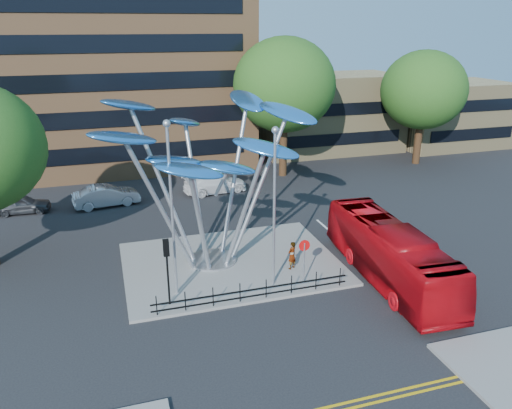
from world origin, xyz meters
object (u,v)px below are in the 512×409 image
object	(u,v)px
no_entry_sign_island	(304,254)
parked_car_mid	(106,196)
street_lamp_right	(274,194)
leaf_sculpture	(207,146)
tree_right	(284,85)
tree_far	(424,90)
street_lamp_left	(171,195)
traffic_light_island	(167,258)
pedestrian	(292,255)
parked_car_right	(215,184)
parked_car_left	(22,204)
red_bus	(389,253)

from	to	relation	value
no_entry_sign_island	parked_car_mid	world-z (taller)	no_entry_sign_island
street_lamp_right	leaf_sculpture	bearing A→B (deg)	124.91
tree_right	street_lamp_right	xyz separation A→B (m)	(-7.50, -19.00, -2.94)
tree_far	street_lamp_left	xyz separation A→B (m)	(-26.50, -18.50, -1.75)
leaf_sculpture	traffic_light_island	xyz separation A→B (m)	(-2.93, -4.18, -4.26)
pedestrian	parked_car_right	size ratio (longest dim) A/B	0.31
street_lamp_left	pedestrian	size ratio (longest dim) A/B	5.48
parked_car_right	no_entry_sign_island	bearing A→B (deg)	175.78
street_lamp_right	parked_car_left	bearing A→B (deg)	131.86
street_lamp_right	parked_car_left	distance (m)	21.33
parked_car_right	parked_car_mid	bearing A→B (deg)	87.23
traffic_light_island	parked_car_left	bearing A→B (deg)	117.71
pedestrian	parked_car_mid	world-z (taller)	pedestrian
pedestrian	leaf_sculpture	bearing A→B (deg)	-60.54
no_entry_sign_island	tree_right	bearing A→B (deg)	72.88
red_bus	pedestrian	bearing A→B (deg)	155.63
pedestrian	parked_car_right	world-z (taller)	pedestrian
street_lamp_right	parked_car_left	size ratio (longest dim) A/B	2.12
street_lamp_left	parked_car_right	xyz separation A→B (m)	(5.54, 15.51, -4.61)
street_lamp_right	parked_car_left	xyz separation A→B (m)	(-13.92, 15.54, -4.43)
tree_right	street_lamp_right	world-z (taller)	tree_right
pedestrian	parked_car_mid	distance (m)	16.98
parked_car_mid	tree_right	bearing A→B (deg)	-85.42
tree_far	parked_car_right	world-z (taller)	tree_far
traffic_light_island	parked_car_right	world-z (taller)	traffic_light_island
tree_far	parked_car_right	bearing A→B (deg)	-171.89
tree_right	street_lamp_right	bearing A→B (deg)	-111.54
leaf_sculpture	parked_car_mid	xyz separation A→B (m)	(-5.46, 11.62, -6.07)
street_lamp_right	traffic_light_island	size ratio (longest dim) A/B	2.42
traffic_light_island	parked_car_left	distance (m)	18.22
red_bus	parked_car_mid	world-z (taller)	red_bus
street_lamp_left	no_entry_sign_island	size ratio (longest dim) A/B	3.59
tree_far	traffic_light_island	bearing A→B (deg)	-144.16
parked_car_mid	parked_car_left	bearing A→B (deg)	78.83
street_lamp_right	traffic_light_island	bearing A→B (deg)	-174.81
no_entry_sign_island	red_bus	distance (m)	4.66
no_entry_sign_island	parked_car_left	bearing A→B (deg)	133.91
red_bus	parked_car_right	xyz separation A→B (m)	(-5.56, 17.16, -0.79)
tree_right	parked_car_left	xyz separation A→B (m)	(-21.42, -3.46, -7.37)
pedestrian	parked_car_right	distance (m)	14.80
street_lamp_left	parked_car_right	size ratio (longest dim) A/B	1.70
street_lamp_right	parked_car_mid	world-z (taller)	street_lamp_right
leaf_sculpture	street_lamp_right	size ratio (longest dim) A/B	1.53
tree_far	street_lamp_left	bearing A→B (deg)	-145.08
parked_car_right	red_bus	bearing A→B (deg)	-169.60
leaf_sculpture	red_bus	bearing A→B (deg)	-29.13
leaf_sculpture	red_bus	distance (m)	11.26
street_lamp_right	parked_car_right	bearing A→B (deg)	88.06
tree_right	parked_car_right	bearing A→B (deg)	-156.77
no_entry_sign_island	parked_car_left	size ratio (longest dim) A/B	0.63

